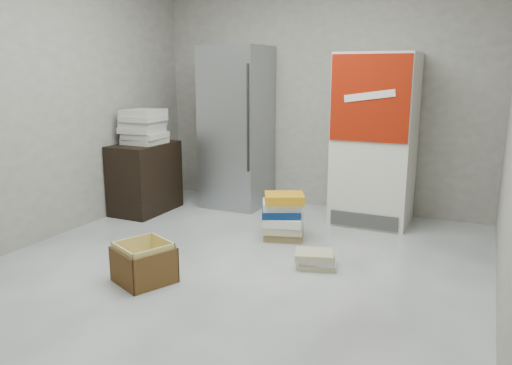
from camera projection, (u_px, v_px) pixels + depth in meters
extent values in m
plane|color=silver|center=(216.00, 281.00, 3.93)|extent=(5.00, 5.00, 0.00)
cube|color=#A49D93|center=(320.00, 90.00, 5.83)|extent=(4.00, 0.04, 2.80)
cube|color=#A49D93|center=(18.00, 96.00, 4.45)|extent=(0.04, 5.00, 2.80)
cube|color=#929599|center=(237.00, 128.00, 5.97)|extent=(0.70, 0.70, 1.90)
cylinder|color=#333333|center=(248.00, 119.00, 5.49)|extent=(0.02, 0.02, 1.19)
cube|color=silver|center=(375.00, 140.00, 5.30)|extent=(0.80, 0.70, 1.80)
cube|color=maroon|center=(370.00, 99.00, 4.88)|extent=(0.78, 0.02, 0.85)
cube|color=white|center=(369.00, 96.00, 4.87)|extent=(0.50, 0.01, 0.14)
cube|color=#3F3F3F|center=(363.00, 221.00, 5.16)|extent=(0.70, 0.02, 0.15)
cube|color=black|center=(145.00, 178.00, 5.79)|extent=(0.50, 0.80, 0.80)
cube|color=beige|center=(145.00, 141.00, 5.71)|extent=(0.41, 0.41, 0.06)
cube|color=beige|center=(145.00, 135.00, 5.68)|extent=(0.42, 0.42, 0.06)
cube|color=beige|center=(142.00, 130.00, 5.66)|extent=(0.42, 0.42, 0.06)
cube|color=beige|center=(143.00, 124.00, 5.66)|extent=(0.43, 0.43, 0.06)
cube|color=beige|center=(143.00, 118.00, 5.62)|extent=(0.42, 0.42, 0.06)
cube|color=beige|center=(143.00, 112.00, 5.63)|extent=(0.42, 0.42, 0.06)
cube|color=olive|center=(284.00, 235.00, 4.91)|extent=(0.44, 0.38, 0.08)
cube|color=#B9B088|center=(284.00, 228.00, 4.87)|extent=(0.44, 0.39, 0.07)
cube|color=silver|center=(283.00, 221.00, 4.85)|extent=(0.43, 0.38, 0.08)
cube|color=navy|center=(281.00, 213.00, 4.85)|extent=(0.45, 0.41, 0.07)
cube|color=silver|center=(282.00, 205.00, 4.85)|extent=(0.46, 0.42, 0.08)
cube|color=orange|center=(284.00, 198.00, 4.80)|extent=(0.46, 0.42, 0.08)
cube|color=#B9B088|center=(317.00, 264.00, 4.20)|extent=(0.37, 0.33, 0.05)
cube|color=silver|center=(315.00, 258.00, 4.20)|extent=(0.36, 0.31, 0.05)
cube|color=#B9B088|center=(314.00, 254.00, 4.17)|extent=(0.37, 0.32, 0.04)
cube|color=yellow|center=(145.00, 280.00, 3.92)|extent=(0.49, 0.49, 0.01)
cube|color=brown|center=(165.00, 259.00, 4.01)|extent=(0.36, 0.17, 0.28)
cube|color=brown|center=(121.00, 271.00, 3.77)|extent=(0.36, 0.17, 0.28)
cube|color=brown|center=(133.00, 258.00, 4.03)|extent=(0.17, 0.36, 0.28)
cube|color=brown|center=(157.00, 272.00, 3.75)|extent=(0.17, 0.36, 0.28)
cube|color=yellow|center=(164.00, 257.00, 4.00)|extent=(0.33, 0.16, 0.32)
cube|color=yellow|center=(123.00, 268.00, 3.78)|extent=(0.33, 0.16, 0.32)
cube|color=yellow|center=(133.00, 256.00, 4.02)|extent=(0.16, 0.33, 0.32)
cube|color=yellow|center=(155.00, 269.00, 3.76)|extent=(0.16, 0.33, 0.32)
cylinder|color=yellow|center=(132.00, 272.00, 4.01)|extent=(0.31, 0.31, 0.08)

